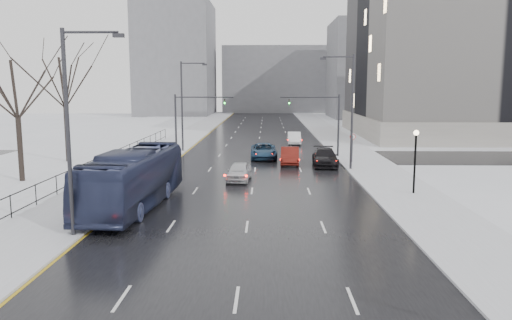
# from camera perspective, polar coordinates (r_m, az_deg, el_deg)

# --- Properties ---
(road) EXTENTS (16.00, 150.00, 0.04)m
(road) POSITION_cam_1_polar(r_m,az_deg,el_deg) (63.77, 0.31, 1.88)
(road) COLOR black
(road) RESTS_ON ground
(cross_road) EXTENTS (130.00, 10.00, 0.04)m
(cross_road) POSITION_cam_1_polar(r_m,az_deg,el_deg) (51.87, 0.10, 0.35)
(cross_road) COLOR black
(cross_road) RESTS_ON ground
(sidewalk_left) EXTENTS (5.00, 150.00, 0.16)m
(sidewalk_left) POSITION_cam_1_polar(r_m,az_deg,el_deg) (64.79, -9.02, 1.93)
(sidewalk_left) COLOR silver
(sidewalk_left) RESTS_ON ground
(sidewalk_right) EXTENTS (5.00, 150.00, 0.16)m
(sidewalk_right) POSITION_cam_1_polar(r_m,az_deg,el_deg) (64.45, 9.69, 1.88)
(sidewalk_right) COLOR silver
(sidewalk_right) RESTS_ON ground
(park_strip) EXTENTS (14.00, 150.00, 0.12)m
(park_strip) POSITION_cam_1_polar(r_m,az_deg,el_deg) (67.14, -17.03, 1.87)
(park_strip) COLOR white
(park_strip) RESTS_ON ground
(tree_park_d) EXTENTS (8.75, 8.75, 12.50)m
(tree_park_d) POSITION_cam_1_polar(r_m,az_deg,el_deg) (42.46, -25.13, -2.31)
(tree_park_d) COLOR black
(tree_park_d) RESTS_ON ground
(tree_park_e) EXTENTS (9.45, 9.45, 13.50)m
(tree_park_e) POSITION_cam_1_polar(r_m,az_deg,el_deg) (51.62, -20.64, -0.26)
(tree_park_e) COLOR black
(tree_park_e) RESTS_ON ground
(iron_fence) EXTENTS (0.06, 70.00, 1.30)m
(iron_fence) POSITION_cam_1_polar(r_m,az_deg,el_deg) (36.74, -21.24, -2.22)
(iron_fence) COLOR black
(iron_fence) RESTS_ON sidewalk_left
(streetlight_r_mid) EXTENTS (2.95, 0.25, 10.00)m
(streetlight_r_mid) POSITION_cam_1_polar(r_m,az_deg,el_deg) (43.95, 10.65, 6.07)
(streetlight_r_mid) COLOR #2D2D33
(streetlight_r_mid) RESTS_ON ground
(streetlight_l_near) EXTENTS (2.95, 0.25, 10.00)m
(streetlight_l_near) POSITION_cam_1_polar(r_m,az_deg,el_deg) (25.14, -20.27, 3.98)
(streetlight_l_near) COLOR #2D2D33
(streetlight_l_near) RESTS_ON ground
(streetlight_l_far) EXTENTS (2.95, 0.25, 10.00)m
(streetlight_l_far) POSITION_cam_1_polar(r_m,az_deg,el_deg) (56.12, -8.24, 6.62)
(streetlight_l_far) COLOR #2D2D33
(streetlight_l_far) RESTS_ON ground
(lamppost_r_mid) EXTENTS (0.36, 0.36, 4.28)m
(lamppost_r_mid) POSITION_cam_1_polar(r_m,az_deg,el_deg) (35.07, 17.75, 0.84)
(lamppost_r_mid) COLOR black
(lamppost_r_mid) RESTS_ON sidewalk_right
(mast_signal_right) EXTENTS (6.10, 0.33, 6.50)m
(mast_signal_right) POSITION_cam_1_polar(r_m,az_deg,el_deg) (51.82, 8.25, 4.80)
(mast_signal_right) COLOR #2D2D33
(mast_signal_right) RESTS_ON ground
(mast_signal_left) EXTENTS (6.10, 0.33, 6.50)m
(mast_signal_left) POSITION_cam_1_polar(r_m,az_deg,el_deg) (52.11, -8.01, 4.82)
(mast_signal_left) COLOR #2D2D33
(mast_signal_left) RESTS_ON ground
(no_uturn_sign) EXTENTS (0.60, 0.06, 2.70)m
(no_uturn_sign) POSITION_cam_1_polar(r_m,az_deg,el_deg) (48.30, 10.99, 2.32)
(no_uturn_sign) COLOR #2D2D33
(no_uturn_sign) RESTS_ON sidewalk_right
(civic_building) EXTENTS (41.00, 31.00, 24.80)m
(civic_building) POSITION_cam_1_polar(r_m,az_deg,el_deg) (82.73, 25.94, 10.31)
(civic_building) COLOR gray
(civic_building) RESTS_ON ground
(bldg_far_right) EXTENTS (24.00, 20.00, 22.00)m
(bldg_far_right) POSITION_cam_1_polar(r_m,az_deg,el_deg) (121.42, 14.30, 9.95)
(bldg_far_right) COLOR slate
(bldg_far_right) RESTS_ON ground
(bldg_far_left) EXTENTS (18.00, 22.00, 28.00)m
(bldg_far_left) POSITION_cam_1_polar(r_m,az_deg,el_deg) (130.56, -9.09, 11.30)
(bldg_far_left) COLOR slate
(bldg_far_left) RESTS_ON ground
(bldg_far_center) EXTENTS (30.00, 18.00, 18.00)m
(bldg_far_center) POSITION_cam_1_polar(r_m,az_deg,el_deg) (143.38, 2.47, 9.14)
(bldg_far_center) COLOR slate
(bldg_far_center) RESTS_ON ground
(bus) EXTENTS (3.72, 12.78, 3.52)m
(bus) POSITION_cam_1_polar(r_m,az_deg,el_deg) (31.07, -13.77, -2.08)
(bus) COLOR #2A3051
(bus) RESTS_ON road
(sedan_center_near) EXTENTS (2.03, 4.33, 1.43)m
(sedan_center_near) POSITION_cam_1_polar(r_m,az_deg,el_deg) (38.82, -1.93, -1.32)
(sedan_center_near) COLOR silver
(sedan_center_near) RESTS_ON road
(sedan_right_near) EXTENTS (1.93, 4.92, 1.60)m
(sedan_right_near) POSITION_cam_1_polar(r_m,az_deg,el_deg) (47.08, 3.90, 0.50)
(sedan_right_near) COLOR maroon
(sedan_right_near) RESTS_ON road
(sedan_right_cross) EXTENTS (2.78, 5.70, 1.56)m
(sedan_right_cross) POSITION_cam_1_polar(r_m,az_deg,el_deg) (50.47, 0.87, 1.04)
(sedan_right_cross) COLOR navy
(sedan_right_cross) RESTS_ON road
(sedan_right_far) EXTENTS (2.50, 5.61, 1.60)m
(sedan_right_far) POSITION_cam_1_polar(r_m,az_deg,el_deg) (46.38, 7.89, 0.32)
(sedan_right_far) COLOR black
(sedan_right_far) RESTS_ON road
(sedan_right_distant) EXTENTS (1.70, 4.67, 1.53)m
(sedan_right_distant) POSITION_cam_1_polar(r_m,az_deg,el_deg) (63.24, 4.39, 2.51)
(sedan_right_distant) COLOR white
(sedan_right_distant) RESTS_ON road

